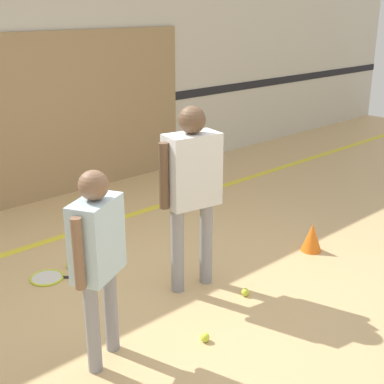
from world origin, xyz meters
The scene contains 12 objects.
ground_plane centered at (0.00, 0.00, 0.00)m, with size 16.00×16.00×0.00m, color tan.
wall_back centered at (0.00, 2.89, 1.60)m, with size 16.00×0.07×3.20m.
wall_panel centered at (0.96, 2.83, 1.00)m, with size 2.95×0.05×1.99m.
floor_stripe centered at (0.00, 1.68, 0.00)m, with size 14.40×0.10×0.01m.
person_instructor centered at (0.17, 0.01, 0.96)m, with size 0.58×0.31×1.55m.
person_student_left centered at (-0.94, -0.32, 0.83)m, with size 0.46×0.36×1.34m.
racket_spare_on_floor centered at (-0.67, 0.96, 0.01)m, with size 0.50×0.45×0.03m.
tennis_ball_near_instructor centered at (0.38, -0.41, 0.03)m, with size 0.07×0.07×0.07m, color #CCE038.
tennis_ball_by_spare_racket centered at (-0.43, 1.00, 0.03)m, with size 0.07×0.07×0.07m, color #CCE038.
tennis_ball_stray_left centered at (-0.52, 0.61, 0.03)m, with size 0.07×0.07×0.07m, color #CCE038.
tennis_ball_stray_right centered at (-0.30, -0.64, 0.03)m, with size 0.07×0.07×0.07m, color #CCE038.
training_cone centered at (1.50, -0.27, 0.14)m, with size 0.20×0.20×0.28m.
Camera 1 is at (-2.58, -2.97, 2.29)m, focal length 50.00 mm.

